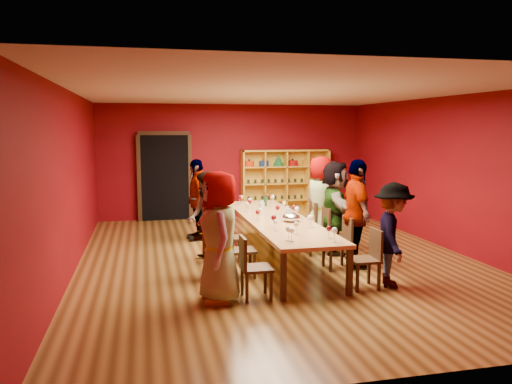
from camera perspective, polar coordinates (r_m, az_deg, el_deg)
room_shell at (r=8.95m, az=2.41°, el=1.68°), size 7.10×9.10×3.04m
tasting_table at (r=9.07m, az=2.38°, el=-3.36°), size 1.10×4.50×0.75m
doorway at (r=13.10m, az=-10.37°, el=1.71°), size 1.40×0.17×2.30m
shelving_unit at (r=13.51m, az=3.33°, el=1.39°), size 2.40×0.40×1.80m
chair_person_left_0 at (r=7.02m, az=-0.61°, el=-8.24°), size 0.42×0.42×0.89m
person_left_0 at (r=6.85m, az=-4.21°, el=-5.14°), size 0.49×0.89×1.81m
chair_person_left_1 at (r=8.01m, az=-2.19°, el=-6.27°), size 0.42×0.42×0.89m
person_left_1 at (r=7.88m, az=-5.33°, el=-4.30°), size 0.58×0.68×1.59m
chair_person_left_2 at (r=8.92m, az=-3.31°, el=-4.87°), size 0.42×0.42×0.89m
person_left_2 at (r=8.81m, az=-5.68°, el=-2.92°), size 0.53×0.84×1.64m
chair_person_left_4 at (r=10.79m, az=-4.99°, el=-2.75°), size 0.42×0.42×0.89m
person_left_4 at (r=10.69m, az=-6.77°, el=-0.86°), size 0.56×1.05×1.73m
chair_person_right_0 at (r=7.67m, az=12.76°, el=-7.07°), size 0.42×0.42×0.89m
person_right_0 at (r=7.78m, az=15.39°, el=-4.73°), size 0.76×1.10×1.58m
chair_person_right_1 at (r=8.62m, az=9.72°, el=-5.41°), size 0.42×0.42×0.89m
person_right_1 at (r=8.64m, az=11.43°, el=-2.48°), size 0.60×1.13×1.86m
chair_person_right_2 at (r=9.55m, az=7.37°, el=-4.11°), size 0.42×0.42×0.89m
person_right_2 at (r=9.58m, az=9.00°, el=-1.75°), size 0.75×1.69×1.77m
chair_person_right_3 at (r=10.22m, az=5.98°, el=-3.33°), size 0.42×0.42×0.89m
person_right_3 at (r=10.24m, az=7.39°, el=-1.00°), size 0.71×0.98×1.81m
wine_glass_0 at (r=10.99m, az=1.29°, el=-0.50°), size 0.07×0.07×0.18m
wine_glass_1 at (r=9.91m, az=3.24°, el=-1.34°), size 0.08×0.08×0.19m
wine_glass_2 at (r=10.84m, az=-1.65°, el=-0.63°), size 0.07×0.07×0.18m
wine_glass_3 at (r=7.28m, az=3.72°, el=-4.34°), size 0.09×0.09×0.22m
wine_glass_4 at (r=8.97m, az=0.47°, el=-2.16°), size 0.08×0.08×0.21m
wine_glass_5 at (r=10.29m, az=-0.69°, el=-0.99°), size 0.08×0.08×0.20m
wine_glass_6 at (r=9.97m, az=-0.76°, el=-1.18°), size 0.09×0.09×0.21m
wine_glass_7 at (r=7.52m, az=8.32°, el=-4.23°), size 0.07×0.07×0.19m
wine_glass_8 at (r=10.63m, az=-1.86°, el=-0.66°), size 0.08×0.08×0.21m
wine_glass_9 at (r=8.87m, az=0.18°, el=-2.38°), size 0.07×0.07×0.18m
wine_glass_10 at (r=7.24m, az=4.10°, el=-4.49°), size 0.08×0.08×0.21m
wine_glass_11 at (r=8.18m, az=2.04°, el=-3.02°), size 0.09×0.09×0.22m
wine_glass_12 at (r=9.24m, az=4.40°, el=-1.85°), size 0.09×0.09×0.22m
wine_glass_13 at (r=10.75m, az=1.93°, el=-0.62°), size 0.08×0.08×0.20m
wine_glass_14 at (r=9.29m, az=2.48°, el=-1.85°), size 0.08×0.08×0.20m
wine_glass_15 at (r=7.27m, az=8.96°, el=-4.45°), size 0.09×0.09×0.22m
wine_glass_16 at (r=7.77m, az=4.63°, el=-3.76°), size 0.08×0.08×0.19m
wine_glass_17 at (r=9.11m, az=4.70°, el=-2.01°), size 0.09×0.09×0.21m
wine_glass_18 at (r=7.98m, az=2.30°, el=-3.49°), size 0.07×0.07×0.18m
wine_glass_19 at (r=9.76m, az=-1.02°, el=-1.45°), size 0.08×0.08×0.19m
wine_glass_20 at (r=8.27m, az=6.13°, el=-3.04°), size 0.08×0.08×0.20m
wine_glass_21 at (r=8.29m, az=6.37°, el=-2.97°), size 0.09×0.09×0.21m
spittoon_bowl at (r=8.77m, az=4.03°, el=-2.91°), size 0.32×0.32×0.17m
carafe_a at (r=9.42m, az=0.67°, el=-1.87°), size 0.14×0.14×0.28m
carafe_b at (r=8.78m, az=3.64°, el=-2.58°), size 0.13×0.13×0.27m
wine_bottle at (r=10.47m, az=1.08°, el=-1.02°), size 0.09×0.09×0.29m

